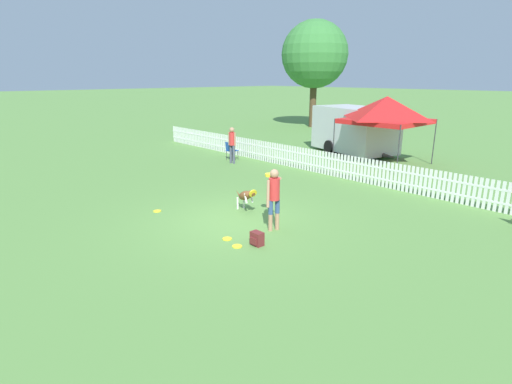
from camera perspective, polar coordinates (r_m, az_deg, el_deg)
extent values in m
plane|color=#5B8C42|center=(11.03, -2.77, -4.16)|extent=(240.00, 240.00, 0.00)
cylinder|color=tan|center=(10.28, 2.07, -4.36)|extent=(0.11, 0.11, 0.45)
cylinder|color=#334C7A|center=(10.14, 2.10, -2.18)|extent=(0.12, 0.12, 0.37)
cylinder|color=tan|center=(10.37, 3.04, -4.18)|extent=(0.11, 0.11, 0.45)
cylinder|color=#334C7A|center=(10.23, 3.07, -2.02)|extent=(0.12, 0.12, 0.37)
cylinder|color=red|center=(10.05, 2.62, 0.43)|extent=(0.34, 0.34, 0.57)
sphere|color=tan|center=(9.95, 2.65, 2.63)|extent=(0.23, 0.23, 0.23)
cylinder|color=tan|center=(9.93, 1.74, -0.25)|extent=(0.19, 0.20, 0.69)
cylinder|color=tan|center=(10.38, 2.68, 2.21)|extent=(0.67, 0.32, 0.14)
cylinder|color=yellow|center=(10.69, 1.93, 2.32)|extent=(0.24, 0.24, 0.02)
cylinder|color=yellow|center=(10.69, 1.93, 2.46)|extent=(0.24, 0.24, 0.02)
cylinder|color=yellow|center=(10.68, 1.93, 2.59)|extent=(0.24, 0.24, 0.02)
ellipsoid|color=brown|center=(11.64, -1.54, -0.50)|extent=(0.78, 0.47, 0.50)
ellipsoid|color=white|center=(11.65, -1.54, -0.75)|extent=(0.41, 0.26, 0.23)
sphere|color=brown|center=(11.24, -0.63, -0.24)|extent=(0.17, 0.17, 0.17)
cone|color=brown|center=(11.16, -0.44, -0.19)|extent=(0.17, 0.13, 0.13)
cylinder|color=yellow|center=(11.16, -0.44, -0.19)|extent=(0.17, 0.26, 0.23)
cone|color=brown|center=(11.26, -0.45, 0.17)|extent=(0.05, 0.05, 0.08)
cone|color=brown|center=(11.22, -0.92, 0.10)|extent=(0.05, 0.05, 0.08)
cylinder|color=white|center=(12.04, -1.75, -1.46)|extent=(0.06, 0.06, 0.37)
cylinder|color=white|center=(11.96, -2.64, -1.60)|extent=(0.06, 0.06, 0.37)
cylinder|color=white|center=(11.49, -0.64, -0.79)|extent=(0.18, 0.10, 0.29)
cylinder|color=white|center=(11.41, -1.47, -0.92)|extent=(0.18, 0.10, 0.29)
cone|color=brown|center=(12.07, -2.54, -0.27)|extent=(0.33, 0.15, 0.23)
cylinder|color=yellow|center=(12.14, -13.93, -2.65)|extent=(0.24, 0.24, 0.02)
cylinder|color=yellow|center=(9.85, -4.15, -6.68)|extent=(0.24, 0.24, 0.02)
cylinder|color=yellow|center=(9.42, -2.72, -7.74)|extent=(0.24, 0.24, 0.02)
cube|color=maroon|center=(9.45, 0.15, -6.66)|extent=(0.30, 0.21, 0.33)
cube|color=maroon|center=(9.38, -0.40, -7.04)|extent=(0.21, 0.04, 0.16)
cube|color=white|center=(15.43, 15.04, 2.32)|extent=(26.85, 0.04, 0.06)
cube|color=white|center=(15.35, 15.14, 3.75)|extent=(26.85, 0.04, 0.06)
cube|color=white|center=(25.06, -11.64, 8.14)|extent=(0.09, 0.02, 0.94)
cube|color=white|center=(24.93, -11.46, 8.11)|extent=(0.09, 0.02, 0.94)
cube|color=white|center=(24.81, -11.27, 8.08)|extent=(0.09, 0.02, 0.94)
cube|color=white|center=(24.68, -11.09, 8.04)|extent=(0.09, 0.02, 0.94)
cube|color=white|center=(24.55, -10.90, 8.01)|extent=(0.09, 0.02, 0.94)
cube|color=white|center=(24.42, -10.71, 7.98)|extent=(0.09, 0.02, 0.94)
cube|color=white|center=(24.29, -10.51, 7.95)|extent=(0.09, 0.02, 0.94)
cube|color=white|center=(24.16, -10.32, 7.92)|extent=(0.09, 0.02, 0.94)
cube|color=white|center=(24.03, -10.12, 7.88)|extent=(0.09, 0.02, 0.94)
cube|color=white|center=(23.91, -9.92, 7.85)|extent=(0.09, 0.02, 0.94)
cube|color=white|center=(23.78, -9.72, 7.82)|extent=(0.09, 0.02, 0.94)
cube|color=white|center=(23.65, -9.52, 7.78)|extent=(0.09, 0.02, 0.94)
cube|color=white|center=(23.53, -9.31, 7.75)|extent=(0.09, 0.02, 0.94)
cube|color=white|center=(23.40, -9.10, 7.71)|extent=(0.09, 0.02, 0.94)
cube|color=white|center=(23.27, -8.89, 7.68)|extent=(0.09, 0.02, 0.94)
cube|color=white|center=(23.15, -8.68, 7.64)|extent=(0.09, 0.02, 0.94)
cube|color=white|center=(23.02, -8.47, 7.60)|extent=(0.09, 0.02, 0.94)
cube|color=white|center=(22.90, -8.25, 7.57)|extent=(0.09, 0.02, 0.94)
cube|color=white|center=(22.77, -8.03, 7.53)|extent=(0.09, 0.02, 0.94)
cube|color=white|center=(22.65, -7.81, 7.49)|extent=(0.09, 0.02, 0.94)
cube|color=white|center=(22.52, -7.59, 7.45)|extent=(0.09, 0.02, 0.94)
cube|color=white|center=(22.40, -7.36, 7.41)|extent=(0.09, 0.02, 0.94)
cube|color=white|center=(22.28, -7.13, 7.37)|extent=(0.09, 0.02, 0.94)
cube|color=white|center=(22.15, -6.90, 7.33)|extent=(0.09, 0.02, 0.94)
cube|color=white|center=(22.03, -6.66, 7.29)|extent=(0.09, 0.02, 0.94)
cube|color=white|center=(21.91, -6.43, 7.25)|extent=(0.09, 0.02, 0.94)
cube|color=white|center=(21.79, -6.19, 7.20)|extent=(0.09, 0.02, 0.94)
cube|color=white|center=(21.67, -5.95, 7.16)|extent=(0.09, 0.02, 0.94)
cube|color=white|center=(21.55, -5.70, 7.12)|extent=(0.09, 0.02, 0.94)
cube|color=white|center=(21.43, -5.46, 7.07)|extent=(0.09, 0.02, 0.94)
cube|color=white|center=(21.31, -5.21, 7.03)|extent=(0.09, 0.02, 0.94)
cube|color=white|center=(21.19, -4.95, 6.98)|extent=(0.09, 0.02, 0.94)
cube|color=white|center=(21.07, -4.70, 6.94)|extent=(0.09, 0.02, 0.94)
cube|color=white|center=(20.95, -4.44, 6.89)|extent=(0.09, 0.02, 0.94)
cube|color=white|center=(20.83, -4.18, 6.84)|extent=(0.09, 0.02, 0.94)
cube|color=white|center=(20.71, -3.91, 6.80)|extent=(0.09, 0.02, 0.94)
cube|color=white|center=(20.59, -3.65, 6.75)|extent=(0.09, 0.02, 0.94)
cube|color=white|center=(20.48, -3.38, 6.70)|extent=(0.09, 0.02, 0.94)
cube|color=white|center=(20.36, -3.10, 6.65)|extent=(0.09, 0.02, 0.94)
cube|color=white|center=(20.24, -2.83, 6.60)|extent=(0.09, 0.02, 0.94)
cube|color=white|center=(20.13, -2.55, 6.54)|extent=(0.09, 0.02, 0.94)
cube|color=white|center=(20.01, -2.27, 6.49)|extent=(0.09, 0.02, 0.94)
cube|color=white|center=(19.90, -1.98, 6.44)|extent=(0.09, 0.02, 0.94)
cube|color=white|center=(19.78, -1.69, 6.38)|extent=(0.09, 0.02, 0.94)
cube|color=white|center=(19.67, -1.40, 6.33)|extent=(0.09, 0.02, 0.94)
cube|color=white|center=(19.56, -1.10, 6.27)|extent=(0.09, 0.02, 0.94)
cube|color=white|center=(19.44, -0.81, 6.22)|extent=(0.09, 0.02, 0.94)
cube|color=white|center=(19.33, -0.50, 6.16)|extent=(0.09, 0.02, 0.94)
cube|color=white|center=(19.22, -0.20, 6.10)|extent=(0.09, 0.02, 0.94)
cube|color=white|center=(19.11, 0.11, 6.04)|extent=(0.09, 0.02, 0.94)
cube|color=white|center=(19.00, 0.43, 5.98)|extent=(0.09, 0.02, 0.94)
cube|color=white|center=(18.89, 0.74, 5.92)|extent=(0.09, 0.02, 0.94)
cube|color=white|center=(18.78, 1.06, 5.86)|extent=(0.09, 0.02, 0.94)
cube|color=white|center=(18.67, 1.38, 5.80)|extent=(0.09, 0.02, 0.94)
cube|color=white|center=(18.56, 1.71, 5.74)|extent=(0.09, 0.02, 0.94)
cube|color=white|center=(18.46, 2.04, 5.67)|extent=(0.09, 0.02, 0.94)
cube|color=white|center=(18.35, 2.38, 5.61)|extent=(0.09, 0.02, 0.94)
cube|color=white|center=(18.24, 2.72, 5.54)|extent=(0.09, 0.02, 0.94)
cube|color=white|center=(18.14, 3.06, 5.47)|extent=(0.09, 0.02, 0.94)
cube|color=white|center=(18.03, 3.41, 5.40)|extent=(0.09, 0.02, 0.94)
cube|color=white|center=(17.93, 3.76, 5.33)|extent=(0.09, 0.02, 0.94)
cube|color=white|center=(17.83, 4.11, 5.26)|extent=(0.09, 0.02, 0.94)
cube|color=white|center=(17.72, 4.47, 5.19)|extent=(0.09, 0.02, 0.94)
cube|color=white|center=(17.62, 4.83, 5.12)|extent=(0.09, 0.02, 0.94)
cube|color=white|center=(17.52, 5.20, 5.05)|extent=(0.09, 0.02, 0.94)
cube|color=white|center=(17.42, 5.57, 4.97)|extent=(0.09, 0.02, 0.94)
cube|color=white|center=(17.32, 5.94, 4.90)|extent=(0.09, 0.02, 0.94)
cube|color=white|center=(17.22, 6.32, 4.82)|extent=(0.09, 0.02, 0.94)
cube|color=white|center=(17.12, 6.71, 4.74)|extent=(0.09, 0.02, 0.94)
cube|color=white|center=(17.03, 7.09, 4.67)|extent=(0.09, 0.02, 0.94)
cube|color=white|center=(16.93, 7.49, 4.59)|extent=(0.09, 0.02, 0.94)
cube|color=white|center=(16.84, 7.88, 4.50)|extent=(0.09, 0.02, 0.94)
cube|color=white|center=(16.74, 8.28, 4.42)|extent=(0.09, 0.02, 0.94)
cube|color=white|center=(16.65, 8.69, 4.34)|extent=(0.09, 0.02, 0.94)
cube|color=white|center=(16.55, 9.10, 4.26)|extent=(0.09, 0.02, 0.94)
cube|color=white|center=(16.46, 9.51, 4.17)|extent=(0.09, 0.02, 0.94)
cube|color=white|center=(16.37, 9.93, 4.08)|extent=(0.09, 0.02, 0.94)
cube|color=white|center=(16.28, 10.36, 4.00)|extent=(0.09, 0.02, 0.94)
cube|color=white|center=(16.19, 10.78, 3.91)|extent=(0.09, 0.02, 0.94)
cube|color=white|center=(16.10, 11.22, 3.82)|extent=(0.09, 0.02, 0.94)
cube|color=white|center=(16.02, 11.66, 3.72)|extent=(0.09, 0.02, 0.94)
cube|color=white|center=(15.93, 12.10, 3.63)|extent=(0.09, 0.02, 0.94)
cube|color=white|center=(15.84, 12.54, 3.54)|extent=(0.09, 0.02, 0.94)
cube|color=white|center=(15.76, 13.00, 3.44)|extent=(0.09, 0.02, 0.94)
cube|color=white|center=(15.68, 13.45, 3.35)|extent=(0.09, 0.02, 0.94)
cube|color=white|center=(15.59, 13.91, 3.25)|extent=(0.09, 0.02, 0.94)
cube|color=white|center=(15.51, 14.38, 3.15)|extent=(0.09, 0.02, 0.94)
cube|color=white|center=(15.43, 14.85, 3.05)|extent=(0.09, 0.02, 0.94)
cube|color=white|center=(15.35, 15.32, 2.95)|extent=(0.09, 0.02, 0.94)
cube|color=white|center=(15.27, 15.81, 2.85)|extent=(0.09, 0.02, 0.94)
cube|color=white|center=(15.20, 16.29, 2.74)|extent=(0.09, 0.02, 0.94)
cube|color=white|center=(15.12, 16.78, 2.64)|extent=(0.09, 0.02, 0.94)
cube|color=white|center=(15.05, 17.27, 2.53)|extent=(0.09, 0.02, 0.94)
cube|color=white|center=(14.97, 17.77, 2.42)|extent=(0.09, 0.02, 0.94)
cube|color=white|center=(14.90, 18.28, 2.31)|extent=(0.09, 0.02, 0.94)
cube|color=white|center=(14.83, 18.79, 2.20)|extent=(0.09, 0.02, 0.94)
cube|color=white|center=(14.76, 19.30, 2.09)|extent=(0.09, 0.02, 0.94)
cube|color=white|center=(14.69, 19.82, 1.98)|extent=(0.09, 0.02, 0.94)
cube|color=white|center=(14.63, 20.34, 1.87)|extent=(0.09, 0.02, 0.94)
cube|color=white|center=(14.56, 20.87, 1.75)|extent=(0.09, 0.02, 0.94)
cube|color=white|center=(14.49, 21.40, 1.63)|extent=(0.09, 0.02, 0.94)
cube|color=white|center=(14.43, 21.94, 1.52)|extent=(0.09, 0.02, 0.94)
cube|color=white|center=(14.37, 22.48, 1.40)|extent=(0.09, 0.02, 0.94)
cube|color=white|center=(14.31, 23.03, 1.28)|extent=(0.09, 0.02, 0.94)
cube|color=white|center=(14.25, 23.58, 1.16)|extent=(0.09, 0.02, 0.94)
cube|color=white|center=(14.19, 24.14, 1.04)|extent=(0.09, 0.02, 0.94)
cube|color=white|center=(14.14, 24.70, 0.91)|extent=(0.09, 0.02, 0.94)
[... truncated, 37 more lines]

